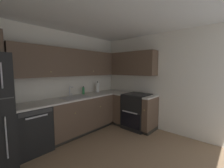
{
  "coord_description": "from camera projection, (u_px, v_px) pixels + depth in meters",
  "views": [
    {
      "loc": [
        -1.62,
        -1.5,
        1.55
      ],
      "look_at": [
        0.98,
        0.83,
        1.19
      ],
      "focal_mm": 23.28,
      "sensor_mm": 36.0,
      "label": 1
    }
  ],
  "objects": [
    {
      "name": "ground_plane",
      "position": [
        110.0,
        165.0,
        2.35
      ],
      "size": [
        3.76,
        3.36,
        0.02
      ],
      "primitive_type": "cube",
      "color": "#937556"
    },
    {
      "name": "wall_back",
      "position": [
        56.0,
        84.0,
        3.36
      ],
      "size": [
        3.86,
        0.05,
        2.43
      ],
      "primitive_type": "cube",
      "color": "silver",
      "rests_on": "ground_plane"
    },
    {
      "name": "wall_right",
      "position": [
        161.0,
        82.0,
        3.64
      ],
      "size": [
        0.05,
        3.46,
        2.43
      ],
      "primitive_type": "cube",
      "color": "silver",
      "rests_on": "ground_plane"
    },
    {
      "name": "ceiling",
      "position": [
        110.0,
        6.0,
        2.1
      ],
      "size": [
        3.86,
        3.46,
        0.05
      ],
      "primitive_type": "cube",
      "color": "white"
    },
    {
      "name": "dishwasher",
      "position": [
        31.0,
        129.0,
        2.72
      ],
      "size": [
        0.6,
        0.63,
        0.86
      ],
      "color": "black",
      "rests_on": "ground_plane"
    },
    {
      "name": "lower_cabinets_back",
      "position": [
        81.0,
        115.0,
        3.56
      ],
      "size": [
        1.66,
        0.62,
        0.86
      ],
      "color": "brown",
      "rests_on": "ground_plane"
    },
    {
      "name": "countertop_back",
      "position": [
        80.0,
        97.0,
        3.51
      ],
      "size": [
        2.86,
        0.6,
        0.03
      ],
      "primitive_type": "cube",
      "color": "beige",
      "rests_on": "lower_cabinets_back"
    },
    {
      "name": "lower_cabinets_right",
      "position": [
        132.0,
        111.0,
        3.91
      ],
      "size": [
        0.62,
        1.05,
        0.86
      ],
      "color": "brown",
      "rests_on": "ground_plane"
    },
    {
      "name": "countertop_right",
      "position": [
        132.0,
        94.0,
        3.86
      ],
      "size": [
        0.6,
        1.05,
        0.03
      ],
      "color": "beige",
      "rests_on": "lower_cabinets_right"
    },
    {
      "name": "oven_range",
      "position": [
        137.0,
        111.0,
        3.82
      ],
      "size": [
        0.68,
        0.62,
        1.04
      ],
      "color": "black",
      "rests_on": "ground_plane"
    },
    {
      "name": "upper_cabinets_back",
      "position": [
        70.0,
        63.0,
        3.4
      ],
      "size": [
        2.54,
        0.34,
        0.63
      ],
      "color": "brown"
    },
    {
      "name": "upper_cabinets_right",
      "position": [
        128.0,
        64.0,
        4.04
      ],
      "size": [
        0.32,
        1.6,
        0.63
      ],
      "color": "brown"
    },
    {
      "name": "sink",
      "position": [
        75.0,
        99.0,
        3.37
      ],
      "size": [
        0.62,
        0.4,
        0.1
      ],
      "color": "#B7B7BC",
      "rests_on": "countertop_back"
    },
    {
      "name": "faucet",
      "position": [
        70.0,
        90.0,
        3.5
      ],
      "size": [
        0.07,
        0.16,
        0.24
      ],
      "color": "silver",
      "rests_on": "countertop_back"
    },
    {
      "name": "soap_bottle",
      "position": [
        83.0,
        91.0,
        3.79
      ],
      "size": [
        0.06,
        0.06,
        0.21
      ],
      "color": "#338C4C",
      "rests_on": "countertop_back"
    },
    {
      "name": "paper_towel_roll",
      "position": [
        98.0,
        88.0,
        4.13
      ],
      "size": [
        0.11,
        0.11,
        0.32
      ],
      "color": "white",
      "rests_on": "countertop_back"
    }
  ]
}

